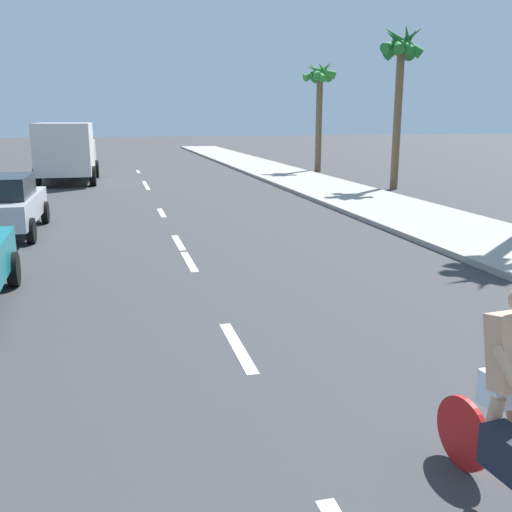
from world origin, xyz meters
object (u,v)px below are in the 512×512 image
object	(u,v)px
cyclist	(511,412)
palm_tree_far	(401,59)
palm_tree_distant	(320,84)
delivery_truck	(67,151)
parked_car_silver	(1,203)

from	to	relation	value
cyclist	palm_tree_far	xyz separation A→B (m)	(9.05, 19.35, 4.59)
palm_tree_far	palm_tree_distant	distance (m)	8.63
palm_tree_far	delivery_truck	bearing A→B (deg)	155.53
cyclist	parked_car_silver	distance (m)	14.05
parked_car_silver	palm_tree_distant	size ratio (longest dim) A/B	0.69
cyclist	palm_tree_far	bearing A→B (deg)	-120.25
cyclist	parked_car_silver	bearing A→B (deg)	-71.07
cyclist	palm_tree_distant	xyz separation A→B (m)	(8.69, 27.95, 4.05)
cyclist	delivery_truck	world-z (taller)	delivery_truck
delivery_truck	parked_car_silver	bearing A→B (deg)	-92.92
parked_car_silver	delivery_truck	distance (m)	12.89
delivery_truck	palm_tree_far	distance (m)	15.77
cyclist	delivery_truck	bearing A→B (deg)	-84.46
parked_car_silver	palm_tree_distant	bearing A→B (deg)	47.30
parked_car_silver	palm_tree_far	distance (m)	16.80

